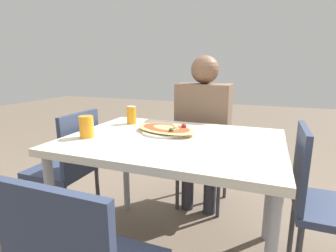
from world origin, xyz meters
The scene contains 8 objects.
dining_table centered at (0.00, 0.00, 0.70)m, with size 1.21×0.90×0.78m.
chair_far_seated centered at (0.02, 0.78, 0.50)m, with size 0.40×0.40×0.87m.
chair_side_left centered at (-0.80, 0.03, 0.50)m, with size 0.40×0.40×0.87m.
chair_side_right centered at (0.80, 0.10, 0.50)m, with size 0.40×0.40×0.87m.
person_seated centered at (0.02, 0.67, 0.74)m, with size 0.42×0.27×1.26m.
pizza_main centered at (-0.08, 0.10, 0.80)m, with size 0.47×0.37×0.06m.
soda_can centered at (-0.40, 0.25, 0.84)m, with size 0.07×0.07×0.12m.
drink_glass centered at (-0.47, -0.16, 0.84)m, with size 0.08×0.08×0.13m.
Camera 1 is at (0.49, -1.36, 1.18)m, focal length 28.00 mm.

